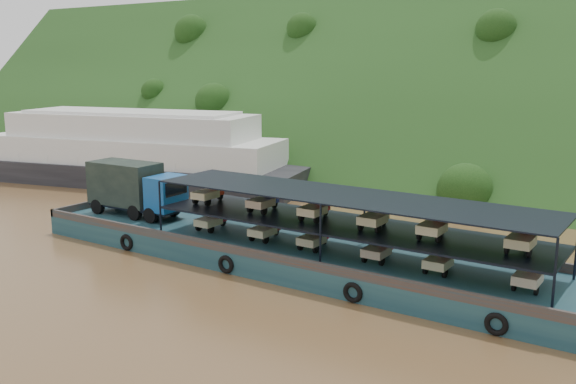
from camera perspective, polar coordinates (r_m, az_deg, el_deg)
The scene contains 4 objects.
ground at distance 39.74m, azimuth 0.01°, elevation -5.57°, with size 160.00×160.00×0.00m, color brown.
hillside at distance 71.78m, azimuth 16.13°, elevation 1.73°, with size 140.00×28.00×28.00m, color #1E3D16.
cargo_barge at distance 38.40m, azimuth -1.50°, elevation -4.31°, with size 35.00×7.18×4.85m.
passenger_ferry at distance 64.19m, azimuth -13.64°, elevation 3.49°, with size 35.72×16.59×7.02m.
Camera 1 is at (21.00, -31.63, 11.74)m, focal length 40.00 mm.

